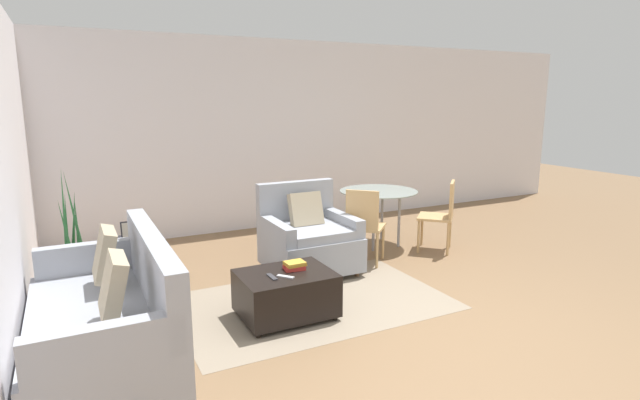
{
  "coord_description": "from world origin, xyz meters",
  "views": [
    {
      "loc": [
        -2.53,
        -3.14,
        1.92
      ],
      "look_at": [
        0.05,
        1.93,
        0.75
      ],
      "focal_mm": 28.0,
      "sensor_mm": 36.0,
      "label": 1
    }
  ],
  "objects_px": {
    "armchair": "(308,239)",
    "picture_frame": "(129,230)",
    "couch": "(108,322)",
    "tv_remote_primary": "(272,277)",
    "ottoman": "(286,293)",
    "dining_chair_near_left": "(364,221)",
    "dining_chair_near_right": "(443,211)",
    "dining_table": "(378,197)",
    "tv_remote_secondary": "(285,277)",
    "side_table": "(131,256)",
    "book_stack": "(295,265)",
    "potted_plant": "(75,273)"
  },
  "relations": [
    {
      "from": "potted_plant",
      "to": "side_table",
      "type": "height_order",
      "value": "potted_plant"
    },
    {
      "from": "couch",
      "to": "tv_remote_primary",
      "type": "distance_m",
      "value": 1.32
    },
    {
      "from": "tv_remote_secondary",
      "to": "dining_chair_near_left",
      "type": "height_order",
      "value": "dining_chair_near_left"
    },
    {
      "from": "tv_remote_primary",
      "to": "dining_chair_near_left",
      "type": "distance_m",
      "value": 1.81
    },
    {
      "from": "dining_chair_near_left",
      "to": "tv_remote_primary",
      "type": "bearing_deg",
      "value": -147.63
    },
    {
      "from": "armchair",
      "to": "picture_frame",
      "type": "xyz_separation_m",
      "value": [
        -1.86,
        0.17,
        0.29
      ]
    },
    {
      "from": "armchair",
      "to": "dining_chair_near_left",
      "type": "bearing_deg",
      "value": -8.65
    },
    {
      "from": "armchair",
      "to": "book_stack",
      "type": "distance_m",
      "value": 1.14
    },
    {
      "from": "dining_chair_near_left",
      "to": "dining_table",
      "type": "bearing_deg",
      "value": 45.0
    },
    {
      "from": "book_stack",
      "to": "potted_plant",
      "type": "distance_m",
      "value": 2.13
    },
    {
      "from": "ottoman",
      "to": "dining_chair_near_left",
      "type": "xyz_separation_m",
      "value": [
        1.37,
        0.91,
        0.29
      ]
    },
    {
      "from": "picture_frame",
      "to": "dining_chair_near_left",
      "type": "relative_size",
      "value": 0.19
    },
    {
      "from": "tv_remote_primary",
      "to": "side_table",
      "type": "height_order",
      "value": "side_table"
    },
    {
      "from": "book_stack",
      "to": "dining_chair_near_left",
      "type": "xyz_separation_m",
      "value": [
        1.27,
        0.87,
        0.07
      ]
    },
    {
      "from": "armchair",
      "to": "picture_frame",
      "type": "relative_size",
      "value": 5.56
    },
    {
      "from": "couch",
      "to": "dining_table",
      "type": "distance_m",
      "value": 3.79
    },
    {
      "from": "couch",
      "to": "tv_remote_secondary",
      "type": "distance_m",
      "value": 1.42
    },
    {
      "from": "couch",
      "to": "dining_chair_near_right",
      "type": "distance_m",
      "value": 4.14
    },
    {
      "from": "ottoman",
      "to": "dining_chair_near_right",
      "type": "distance_m",
      "value": 2.72
    },
    {
      "from": "tv_remote_primary",
      "to": "ottoman",
      "type": "bearing_deg",
      "value": 19.92
    },
    {
      "from": "tv_remote_secondary",
      "to": "dining_table",
      "type": "height_order",
      "value": "dining_table"
    },
    {
      "from": "dining_chair_near_left",
      "to": "dining_chair_near_right",
      "type": "xyz_separation_m",
      "value": [
        1.17,
        0.0,
        0.0
      ]
    },
    {
      "from": "tv_remote_secondary",
      "to": "dining_chair_near_left",
      "type": "relative_size",
      "value": 0.16
    },
    {
      "from": "armchair",
      "to": "tv_remote_secondary",
      "type": "height_order",
      "value": "armchair"
    },
    {
      "from": "potted_plant",
      "to": "side_table",
      "type": "bearing_deg",
      "value": -6.06
    },
    {
      "from": "potted_plant",
      "to": "picture_frame",
      "type": "distance_m",
      "value": 0.63
    },
    {
      "from": "dining_chair_near_right",
      "to": "picture_frame",
      "type": "bearing_deg",
      "value": 175.85
    },
    {
      "from": "ottoman",
      "to": "dining_chair_near_left",
      "type": "relative_size",
      "value": 0.9
    },
    {
      "from": "tv_remote_secondary",
      "to": "picture_frame",
      "type": "xyz_separation_m",
      "value": [
        -1.11,
        1.28,
        0.24
      ]
    },
    {
      "from": "tv_remote_primary",
      "to": "potted_plant",
      "type": "height_order",
      "value": "potted_plant"
    },
    {
      "from": "potted_plant",
      "to": "side_table",
      "type": "distance_m",
      "value": 0.52
    },
    {
      "from": "tv_remote_primary",
      "to": "dining_chair_near_right",
      "type": "xyz_separation_m",
      "value": [
        2.69,
        0.97,
        0.1
      ]
    },
    {
      "from": "tv_remote_primary",
      "to": "dining_table",
      "type": "height_order",
      "value": "dining_table"
    },
    {
      "from": "side_table",
      "to": "dining_table",
      "type": "distance_m",
      "value": 3.13
    },
    {
      "from": "ottoman",
      "to": "dining_chair_near_left",
      "type": "bearing_deg",
      "value": 33.56
    },
    {
      "from": "side_table",
      "to": "picture_frame",
      "type": "xyz_separation_m",
      "value": [
        0.0,
        0.0,
        0.26
      ]
    },
    {
      "from": "side_table",
      "to": "picture_frame",
      "type": "relative_size",
      "value": 3.25
    },
    {
      "from": "side_table",
      "to": "dining_chair_near_left",
      "type": "bearing_deg",
      "value": -6.06
    },
    {
      "from": "dining_chair_near_left",
      "to": "book_stack",
      "type": "bearing_deg",
      "value": -145.62
    },
    {
      "from": "armchair",
      "to": "book_stack",
      "type": "xyz_separation_m",
      "value": [
        -0.6,
        -0.97,
        0.08
      ]
    },
    {
      "from": "tv_remote_secondary",
      "to": "dining_chair_near_right",
      "type": "height_order",
      "value": "dining_chair_near_right"
    },
    {
      "from": "side_table",
      "to": "potted_plant",
      "type": "bearing_deg",
      "value": 173.94
    },
    {
      "from": "tv_remote_secondary",
      "to": "side_table",
      "type": "distance_m",
      "value": 1.69
    },
    {
      "from": "side_table",
      "to": "dining_chair_near_right",
      "type": "xyz_separation_m",
      "value": [
        3.69,
        -0.27,
        0.12
      ]
    },
    {
      "from": "ottoman",
      "to": "armchair",
      "type": "bearing_deg",
      "value": 54.98
    },
    {
      "from": "couch",
      "to": "dining_chair_near_right",
      "type": "height_order",
      "value": "couch"
    },
    {
      "from": "couch",
      "to": "tv_remote_primary",
      "type": "relative_size",
      "value": 11.54
    },
    {
      "from": "tv_remote_secondary",
      "to": "potted_plant",
      "type": "relative_size",
      "value": 0.11
    },
    {
      "from": "tv_remote_primary",
      "to": "dining_table",
      "type": "distance_m",
      "value": 2.63
    },
    {
      "from": "armchair",
      "to": "couch",
      "type": "bearing_deg",
      "value": -152.58
    }
  ]
}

